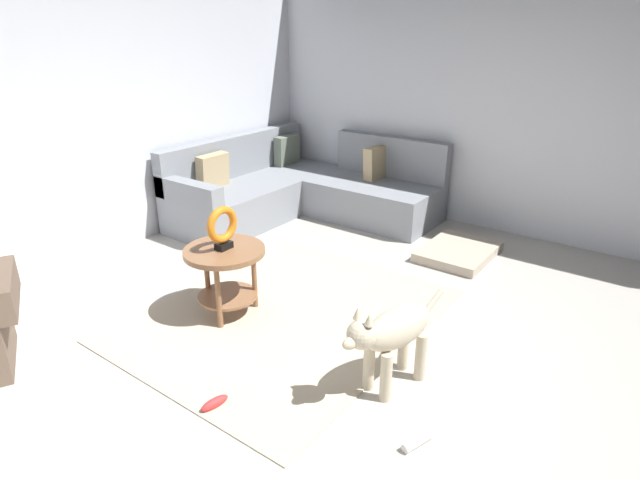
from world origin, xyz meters
The scene contains 11 objects.
ground_plane centered at (0.00, 0.00, -0.05)m, with size 6.00×6.00×0.10m, color #B7B2A8.
wall_back centered at (0.00, 2.94, 1.35)m, with size 6.00×0.12×2.70m, color silver.
wall_right centered at (2.94, 0.00, 1.35)m, with size 0.12×6.00×2.70m, color silver.
area_rug centered at (0.15, 0.70, 0.01)m, with size 2.30×1.90×0.01m, color #BCAD93.
sectional_couch centered at (1.99, 2.01, 0.29)m, with size 2.20×2.25×0.88m.
side_table centered at (-0.08, 1.08, 0.42)m, with size 0.60×0.60×0.54m.
torus_sculpture centered at (-0.08, 1.08, 0.71)m, with size 0.28×0.08×0.33m.
dog_bed_mat centered at (1.98, 0.08, 0.04)m, with size 0.80×0.60×0.09m, color #B2A38E.
dog centered at (-0.12, -0.35, 0.38)m, with size 0.84×0.33×0.63m.
dog_toy_rope centered at (-0.46, -0.71, 0.03)m, with size 0.05×0.05×0.19m, color silver.
dog_toy_bone centered at (-0.89, 0.37, 0.03)m, with size 0.18×0.06×0.06m, color red.
Camera 1 is at (-2.48, -1.56, 2.06)m, focal length 29.29 mm.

